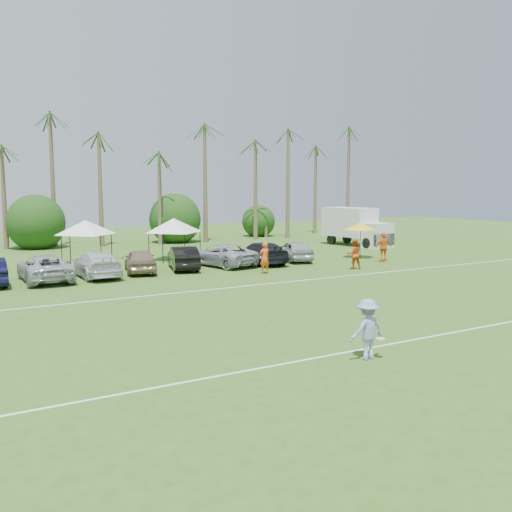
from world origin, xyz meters
TOP-DOWN VIEW (x-y plane):
  - ground at (0.00, 0.00)m, footprint 120.00×120.00m
  - field_lines at (0.00, 8.00)m, footprint 80.00×12.10m
  - palm_tree_3 at (-8.00, 38.00)m, footprint 2.40×2.40m
  - palm_tree_4 at (-4.00, 38.00)m, footprint 2.40×2.40m
  - palm_tree_5 at (0.00, 38.00)m, footprint 2.40×2.40m
  - palm_tree_6 at (4.00, 38.00)m, footprint 2.40×2.40m
  - palm_tree_7 at (8.00, 38.00)m, footprint 2.40×2.40m
  - palm_tree_8 at (13.00, 38.00)m, footprint 2.40×2.40m
  - palm_tree_9 at (18.00, 38.00)m, footprint 2.40×2.40m
  - palm_tree_10 at (23.00, 38.00)m, footprint 2.40×2.40m
  - palm_tree_11 at (27.00, 38.00)m, footprint 2.40×2.40m
  - bush_tree_1 at (-6.00, 39.00)m, footprint 4.00×4.00m
  - bush_tree_2 at (6.00, 39.00)m, footprint 4.00×4.00m
  - bush_tree_3 at (16.00, 39.00)m, footprint 4.00×4.00m
  - sideline_player_a at (3.29, 17.19)m, footprint 0.74×0.53m
  - sideline_player_b at (9.13, 16.00)m, footprint 1.12×1.01m
  - sideline_player_c at (13.12, 17.65)m, footprint 1.26×0.74m
  - box_truck at (18.55, 27.01)m, footprint 3.19×6.64m
  - canopy_tent_left at (-4.64, 27.45)m, footprint 4.17×4.17m
  - canopy_tent_right at (1.04, 25.76)m, footprint 4.24×4.24m
  - market_umbrella at (13.10, 20.07)m, footprint 2.31×2.31m
  - frisbee_player at (-2.77, 1.16)m, footprint 1.20×0.70m
  - parked_car_2 at (-8.49, 20.84)m, footprint 2.48×5.26m
  - parked_car_3 at (-5.72, 20.93)m, footprint 2.15×5.06m
  - parked_car_4 at (-2.96, 21.27)m, footprint 2.72×4.56m
  - parked_car_5 at (-0.19, 21.24)m, footprint 2.64×4.66m
  - parked_car_6 at (2.57, 21.39)m, footprint 3.52×5.64m
  - parked_car_7 at (5.34, 21.09)m, footprint 2.19×5.07m
  - parked_car_8 at (8.11, 21.13)m, footprint 2.85×4.58m

SIDE VIEW (x-z plane):
  - ground at x=0.00m, z-range 0.00..0.00m
  - field_lines at x=0.00m, z-range 0.00..0.01m
  - parked_car_2 at x=-8.49m, z-range 0.00..1.45m
  - parked_car_3 at x=-5.72m, z-range 0.00..1.45m
  - parked_car_4 at x=-2.96m, z-range 0.00..1.45m
  - parked_car_5 at x=-0.19m, z-range 0.00..1.45m
  - parked_car_6 at x=2.57m, z-range 0.00..1.45m
  - parked_car_7 at x=5.34m, z-range 0.00..1.45m
  - parked_car_8 at x=8.11m, z-range 0.00..1.45m
  - frisbee_player at x=-2.77m, z-range 0.00..1.84m
  - sideline_player_a at x=3.29m, z-range 0.00..1.88m
  - sideline_player_b at x=9.13m, z-range 0.00..1.90m
  - sideline_player_c at x=13.12m, z-range 0.00..2.01m
  - box_truck at x=18.55m, z-range 0.11..3.41m
  - bush_tree_1 at x=-6.00m, z-range -0.20..3.80m
  - bush_tree_2 at x=6.00m, z-range -0.20..3.80m
  - bush_tree_3 at x=16.00m, z-range -0.20..3.80m
  - market_umbrella at x=13.10m, z-range 1.02..3.60m
  - canopy_tent_left at x=-4.64m, z-range 1.20..4.58m
  - canopy_tent_right at x=1.04m, z-range 1.22..4.65m
  - palm_tree_4 at x=-4.00m, z-range 3.03..11.93m
  - palm_tree_8 at x=13.00m, z-range 3.03..11.93m
  - palm_tree_5 at x=0.00m, z-range 3.40..13.30m
  - palm_tree_9 at x=18.00m, z-range 3.40..13.30m
  - palm_tree_6 at x=4.00m, z-range 3.76..14.66m
  - palm_tree_10 at x=23.00m, z-range 3.76..14.66m
  - palm_tree_3 at x=-8.00m, z-range 4.11..16.01m
  - palm_tree_7 at x=8.00m, z-range 4.11..16.01m
  - palm_tree_11 at x=27.00m, z-range 4.11..16.01m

